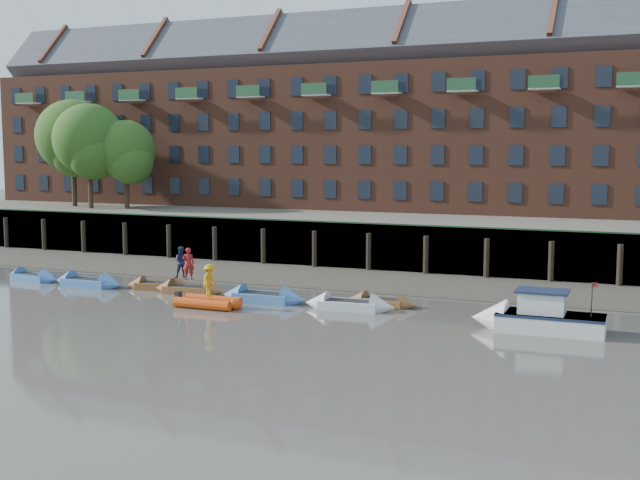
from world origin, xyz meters
The scene contains 19 objects.
ground centered at (0.00, 0.00, 0.00)m, with size 220.00×220.00×0.00m, color #57524D.
foreshore centered at (0.00, 18.00, 0.00)m, with size 110.00×8.00×0.50m, color #3D382F.
mud_band centered at (0.00, 14.60, 0.00)m, with size 110.00×1.60×0.10m, color #4C4336.
river_wall centered at (0.00, 22.38, 1.59)m, with size 110.00×1.23×3.30m.
bank_terrace centered at (0.00, 36.00, 1.60)m, with size 110.00×28.00×3.20m, color #5E594D.
apartment_terrace centered at (0.00, 36.99, 12.82)m, with size 80.60×15.56×20.98m.
tree_cluster centered at (-25.62, 27.35, 9.00)m, with size 11.76×7.74×9.40m.
rowboat_0 centered at (-16.32, 9.86, 0.22)m, with size 4.36×1.68×1.23m.
rowboat_1 centered at (-11.65, 9.46, 0.25)m, with size 4.80×1.40×1.39m.
rowboat_2 centered at (-7.10, 10.30, 0.21)m, with size 4.29×1.88×1.20m.
rowboat_3 centered at (-4.72, 9.80, 0.22)m, with size 4.42×1.61×1.26m.
rowboat_4 centered at (0.38, 9.23, 0.25)m, with size 4.96×1.54×1.43m.
rowboat_5 centered at (5.45, 9.06, 0.25)m, with size 4.90×1.79×1.39m.
rowboat_6 centered at (6.67, 10.69, 0.20)m, with size 4.04×1.52×1.15m.
rib_tender centered at (-1.50, 6.78, 0.27)m, with size 3.60×1.69×0.62m.
motor_launch centered at (14.71, 7.77, 0.63)m, with size 6.00×2.04×2.46m.
person_rower_a centered at (-4.67, 9.72, 1.76)m, with size 0.67×0.44×1.84m, color maroon.
person_rower_b centered at (-5.26, 9.98, 1.77)m, with size 0.89×0.70×1.84m, color #19233F.
person_rib_crew centered at (-1.51, 6.75, 1.44)m, with size 1.11×0.64×1.72m, color orange.
Camera 1 is at (19.98, -29.12, 8.31)m, focal length 45.00 mm.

